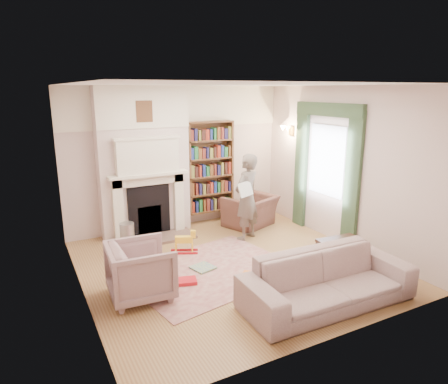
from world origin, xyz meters
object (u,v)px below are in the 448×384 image
armchair_reading (250,211)px  armchair_left (141,271)px  paraffin_heater (128,239)px  bookcase (210,167)px  man_reading (247,197)px  coffee_table (341,254)px  sofa (328,280)px  rocking_horse (184,242)px

armchair_reading → armchair_left: (-2.82, -1.82, 0.07)m
armchair_reading → paraffin_heater: bearing=-14.4°
bookcase → armchair_left: (-2.21, -2.44, -0.79)m
man_reading → coffee_table: 1.99m
bookcase → coffee_table: size_ratio=2.64×
coffee_table → armchair_reading: bearing=99.4°
armchair_reading → paraffin_heater: (-2.61, -0.29, -0.04)m
bookcase → armchair_reading: bearing=-45.8°
coffee_table → paraffin_heater: size_ratio=1.27×
armchair_reading → man_reading: size_ratio=0.59×
sofa → coffee_table: size_ratio=3.29×
sofa → man_reading: bearing=85.3°
bookcase → coffee_table: bookcase is taller
rocking_horse → paraffin_heater: bearing=178.2°
armchair_reading → coffee_table: (0.23, -2.37, -0.09)m
sofa → rocking_horse: size_ratio=4.95×
armchair_left → sofa: (2.09, -1.31, -0.04)m
coffee_table → paraffin_heater: (-2.84, 2.09, 0.05)m
armchair_left → man_reading: bearing=-59.2°
sofa → paraffin_heater: sofa is taller
armchair_left → coffee_table: size_ratio=1.20×
paraffin_heater → coffee_table: bearing=-36.3°
man_reading → rocking_horse: size_ratio=3.47×
armchair_left → coffee_table: (3.05, -0.56, -0.16)m
man_reading → rocking_horse: man_reading is taller
man_reading → rocking_horse: bearing=-20.3°
bookcase → armchair_reading: bookcase is taller
coffee_table → sofa: bearing=-137.9°
armchair_reading → sofa: (-0.73, -3.13, 0.02)m
bookcase → armchair_left: 3.39m
armchair_left → armchair_reading: bearing=-53.6°
bookcase → rocking_horse: bookcase is taller
man_reading → rocking_horse: (-1.30, -0.11, -0.60)m
bookcase → man_reading: bearing=-82.6°
armchair_left → man_reading: size_ratio=0.52×
armchair_reading → sofa: size_ratio=0.42×
armchair_reading → man_reading: man_reading is taller
armchair_reading → coffee_table: 2.39m
man_reading → sofa: bearing=58.6°
bookcase → rocking_horse: size_ratio=3.97×
armchair_reading → paraffin_heater: armchair_reading is taller
armchair_reading → sofa: 3.21m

